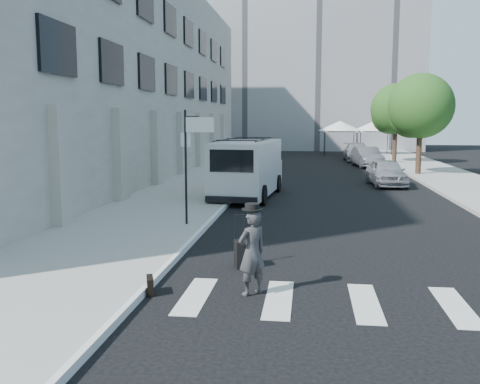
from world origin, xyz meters
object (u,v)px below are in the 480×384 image
(parked_car_c, at_px, (357,152))
(parked_car_b, at_px, (367,157))
(businessman, at_px, (252,253))
(suitcase, at_px, (241,254))
(parked_car_a, at_px, (386,172))
(cargo_van, at_px, (248,168))
(briefcase, at_px, (150,285))

(parked_car_c, bearing_deg, parked_car_b, -89.47)
(businessman, bearing_deg, parked_car_b, -141.73)
(businessman, distance_m, parked_car_c, 34.24)
(parked_car_b, relative_size, parked_car_c, 0.87)
(parked_car_c, bearing_deg, suitcase, -101.28)
(suitcase, xyz_separation_m, parked_car_a, (5.44, 15.91, 0.37))
(suitcase, bearing_deg, businessman, -94.37)
(businessman, bearing_deg, cargo_van, -124.71)
(briefcase, bearing_deg, parked_car_b, 56.84)
(briefcase, xyz_separation_m, parked_car_c, (6.90, 34.11, 0.54))
(businessman, xyz_separation_m, parked_car_c, (4.93, 33.89, -0.12))
(cargo_van, xyz_separation_m, parked_car_a, (6.54, 4.77, -0.57))
(businessman, bearing_deg, parked_car_a, -147.17)
(parked_car_c, bearing_deg, briefcase, -103.17)
(parked_car_b, bearing_deg, suitcase, -109.42)
(suitcase, height_order, parked_car_a, parked_car_a)
(businessman, height_order, parked_car_c, businessman)
(cargo_van, relative_size, parked_car_b, 1.55)
(parked_car_a, relative_size, parked_car_b, 0.94)
(cargo_van, relative_size, parked_car_a, 1.65)
(cargo_van, bearing_deg, businessman, -77.99)
(briefcase, xyz_separation_m, parked_car_b, (7.11, 28.71, 0.54))
(cargo_van, height_order, parked_car_b, cargo_van)
(parked_car_a, distance_m, parked_car_b, 10.71)
(briefcase, distance_m, parked_car_b, 29.58)
(briefcase, relative_size, parked_car_a, 0.11)
(parked_car_a, bearing_deg, suitcase, -113.00)
(parked_car_b, bearing_deg, parked_car_c, 84.71)
(briefcase, relative_size, suitcase, 0.37)
(suitcase, bearing_deg, parked_car_b, 60.33)
(parked_car_a, bearing_deg, businessman, -109.80)
(parked_car_b, xyz_separation_m, parked_car_c, (-0.21, 5.40, 0.01))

